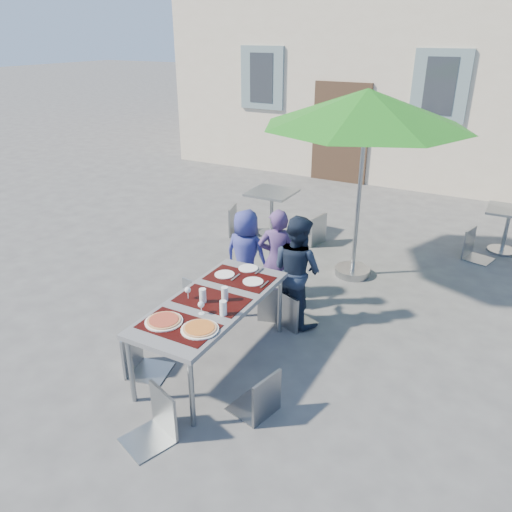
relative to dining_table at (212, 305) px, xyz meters
The scene contains 21 objects.
ground 1.02m from the dining_table, 15.68° to the right, with size 90.00×90.00×0.00m, color #454547.
dining_table is the anchor object (origin of this frame).
pizza_near_left 0.59m from the dining_table, 106.02° to the right, with size 0.35×0.35×0.03m.
pizza_near_right 0.56m from the dining_table, 68.12° to the right, with size 0.34×0.34×0.03m.
glassware 0.17m from the dining_table, 53.40° to the right, with size 0.54×0.39×0.15m.
place_settings 0.63m from the dining_table, 90.98° to the left, with size 0.62×0.48×0.01m.
child_0 1.48m from the dining_table, 106.28° to the left, with size 0.58×0.38×1.20m, color navy.
child_1 1.39m from the dining_table, 88.12° to the left, with size 0.47×0.31×1.30m, color #4C346B.
child_2 1.25m from the dining_table, 71.56° to the left, with size 0.65×0.37×1.34m, color #182135.
chair_0 1.13m from the dining_table, 132.11° to the left, with size 0.43×0.43×0.84m.
chair_1 1.13m from the dining_table, 81.72° to the left, with size 0.47×0.47×0.86m.
chair_2 1.15m from the dining_table, 68.52° to the left, with size 0.48×0.49×0.84m.
chair_3 0.77m from the dining_table, 140.46° to the right, with size 0.47×0.47×0.87m.
chair_4 0.93m from the dining_table, 30.08° to the right, with size 0.45×0.45×0.84m.
chair_5 1.16m from the dining_table, 83.21° to the right, with size 0.49×0.49×0.85m.
patio_umbrella 3.21m from the dining_table, 77.31° to the left, with size 2.69×2.69×2.56m.
cafe_table_0 3.71m from the dining_table, 107.53° to the left, with size 0.72×0.72×0.77m.
bg_chair_l_0 3.65m from the dining_table, 116.34° to the left, with size 0.51×0.51×0.94m.
bg_chair_r_0 3.56m from the dining_table, 95.59° to the left, with size 0.50×0.50×0.94m.
cafe_table_1 5.24m from the dining_table, 62.28° to the left, with size 0.66×0.66×0.71m.
bg_chair_l_1 4.64m from the dining_table, 63.66° to the left, with size 0.47×0.47×0.87m.
Camera 1 is at (1.75, -3.41, 3.20)m, focal length 35.00 mm.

